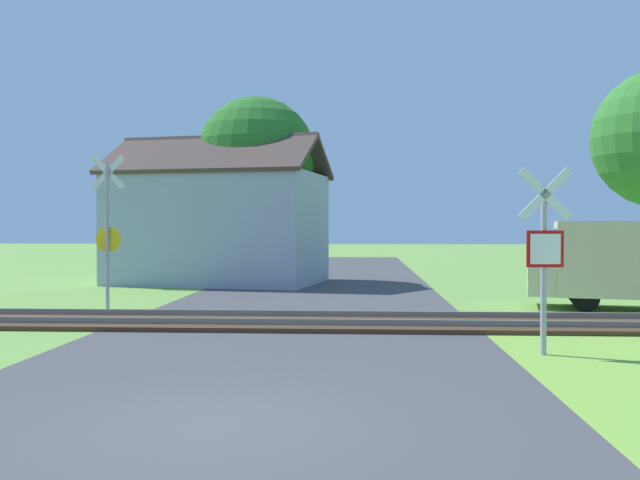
{
  "coord_description": "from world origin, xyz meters",
  "views": [
    {
      "loc": [
        1.45,
        -7.37,
        2.1
      ],
      "look_at": [
        0.5,
        8.81,
        1.8
      ],
      "focal_mm": 40.0,
      "sensor_mm": 36.0,
      "label": 1
    }
  ],
  "objects": [
    {
      "name": "ground_plane",
      "position": [
        0.0,
        0.0,
        0.0
      ],
      "size": [
        160.0,
        160.0,
        0.0
      ],
      "primitive_type": "plane",
      "color": "#6B9942"
    },
    {
      "name": "road_asphalt",
      "position": [
        0.0,
        2.0,
        0.0
      ],
      "size": [
        7.71,
        80.0,
        0.01
      ],
      "primitive_type": "cube",
      "color": "#424244",
      "rests_on": "ground"
    },
    {
      "name": "rail_track",
      "position": [
        0.0,
        7.81,
        0.06
      ],
      "size": [
        60.0,
        2.6,
        0.22
      ],
      "color": "#422D1E",
      "rests_on": "ground"
    },
    {
      "name": "stop_sign_near",
      "position": [
        4.42,
        4.42,
        1.71
      ],
      "size": [
        0.88,
        0.16,
        3.07
      ],
      "rotation": [
        0.0,
        0.0,
        3.2
      ],
      "color": "#9E9EA5",
      "rests_on": "ground"
    },
    {
      "name": "crossing_sign_far",
      "position": [
        -4.89,
        10.05,
        2.13
      ],
      "size": [
        0.88,
        0.13,
        3.9
      ],
      "rotation": [
        0.0,
        0.0,
        -0.02
      ],
      "color": "#9E9EA5",
      "rests_on": "ground"
    },
    {
      "name": "house",
      "position": [
        -3.87,
        18.97,
        2.17
      ],
      "size": [
        8.43,
        6.49,
        5.52
      ],
      "rotation": [
        0.0,
        0.0,
        -0.18
      ],
      "color": "#99A3B7",
      "rests_on": "ground"
    },
    {
      "name": "tree_center",
      "position": [
        -2.63,
        20.04,
        4.82
      ],
      "size": [
        4.59,
        4.59,
        7.12
      ],
      "color": "#513823",
      "rests_on": "ground"
    },
    {
      "name": "mail_truck",
      "position": [
        8.37,
        11.06,
        1.24
      ],
      "size": [
        5.18,
        2.84,
        2.24
      ],
      "rotation": [
        0.0,
        0.0,
        1.36
      ],
      "color": "beige",
      "rests_on": "ground"
    }
  ]
}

